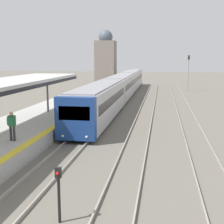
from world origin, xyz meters
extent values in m
cube|color=black|center=(-2.29, 11.72, 3.78)|extent=(0.08, 21.35, 0.24)
cylinder|color=#47474C|center=(-4.25, 20.26, 2.41)|extent=(0.16, 0.16, 2.99)
cylinder|color=#2D2D33|center=(-2.90, 10.82, 1.34)|extent=(0.14, 0.14, 0.85)
cylinder|color=#2D2D33|center=(-2.70, 10.82, 1.34)|extent=(0.14, 0.14, 0.85)
cube|color=#2D6638|center=(-2.80, 10.82, 2.06)|extent=(0.40, 0.22, 0.60)
sphere|color=tan|center=(-2.80, 10.82, 2.47)|extent=(0.22, 0.22, 0.22)
cube|color=#236B47|center=(-2.80, 10.62, 2.08)|extent=(0.30, 0.18, 0.40)
cube|color=navy|center=(0.00, 13.93, 1.67)|extent=(2.62, 0.70, 2.81)
cube|color=black|center=(0.00, 13.60, 2.07)|extent=(2.05, 0.04, 0.90)
sphere|color=#EFEACC|center=(-0.79, 13.59, 0.57)|extent=(0.16, 0.16, 0.16)
sphere|color=#EFEACC|center=(0.79, 13.59, 0.57)|extent=(0.16, 0.16, 0.16)
cube|color=#B7B7BC|center=(0.00, 21.76, 1.67)|extent=(2.62, 14.96, 2.81)
cube|color=gray|center=(0.00, 21.76, 3.14)|extent=(2.31, 14.66, 0.12)
cube|color=black|center=(0.00, 21.76, 1.98)|extent=(2.64, 13.76, 0.73)
cylinder|color=black|center=(-1.11, 16.90, 0.35)|extent=(0.12, 0.70, 0.70)
cylinder|color=black|center=(1.11, 16.90, 0.35)|extent=(0.12, 0.70, 0.70)
cylinder|color=black|center=(-1.11, 26.63, 0.35)|extent=(0.12, 0.70, 0.70)
cylinder|color=black|center=(1.11, 26.63, 0.35)|extent=(0.12, 0.70, 0.70)
cube|color=#B7B7BC|center=(0.00, 37.07, 1.67)|extent=(2.62, 14.96, 2.81)
cube|color=gray|center=(0.00, 37.07, 3.14)|extent=(2.31, 14.66, 0.12)
cube|color=black|center=(0.00, 37.07, 1.98)|extent=(2.64, 13.76, 0.73)
cylinder|color=black|center=(-1.11, 32.21, 0.35)|extent=(0.12, 0.70, 0.70)
cylinder|color=black|center=(1.11, 32.21, 0.35)|extent=(0.12, 0.70, 0.70)
cylinder|color=black|center=(-1.11, 41.94, 0.35)|extent=(0.12, 0.70, 0.70)
cylinder|color=black|center=(1.11, 41.94, 0.35)|extent=(0.12, 0.70, 0.70)
cube|color=#B7B7BC|center=(0.00, 52.38, 1.67)|extent=(2.62, 14.96, 2.81)
cube|color=gray|center=(0.00, 52.38, 3.14)|extent=(2.31, 14.66, 0.12)
cube|color=black|center=(0.00, 52.38, 1.98)|extent=(2.64, 13.76, 0.73)
cylinder|color=black|center=(-1.11, 47.52, 0.35)|extent=(0.12, 0.70, 0.70)
cylinder|color=black|center=(1.11, 47.52, 0.35)|extent=(0.12, 0.70, 0.70)
cylinder|color=black|center=(-1.11, 57.24, 0.35)|extent=(0.12, 0.70, 0.70)
cylinder|color=black|center=(1.11, 57.24, 0.35)|extent=(0.12, 0.70, 0.70)
cylinder|color=black|center=(2.11, 4.28, 0.80)|extent=(0.10, 0.10, 1.60)
cube|color=black|center=(2.11, 4.28, 1.78)|extent=(0.20, 0.14, 0.36)
sphere|color=red|center=(2.11, 4.19, 1.78)|extent=(0.11, 0.11, 0.11)
cylinder|color=gray|center=(9.67, 47.99, 2.96)|extent=(0.14, 0.14, 5.93)
cube|color=black|center=(9.67, 47.99, 5.58)|extent=(0.28, 0.20, 0.70)
sphere|color=green|center=(9.67, 47.87, 5.72)|extent=(0.14, 0.14, 0.14)
cube|color=slate|center=(-6.13, 58.81, 4.46)|extent=(4.00, 4.00, 8.91)
sphere|color=#4C5666|center=(-6.13, 58.81, 9.70)|extent=(2.85, 2.85, 2.85)
camera|label=1|loc=(5.43, -5.13, 5.54)|focal=50.00mm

